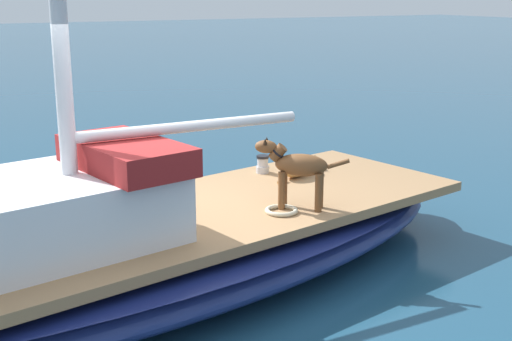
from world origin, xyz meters
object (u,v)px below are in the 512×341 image
Objects in this scene: sailboat_main at (165,251)px; deck_winch at (263,165)px; coiled_rope at (281,210)px; dog_tan at (299,166)px; dog_brown at (297,167)px.

sailboat_main is 2.00m from deck_winch.
sailboat_main is at bearing 71.06° from coiled_rope.
dog_tan reaches higher than deck_winch.
dog_brown is at bearing 146.40° from dog_tan.
dog_tan is 4.07× the size of deck_winch.
dog_tan is 1.31m from dog_brown.
dog_brown is 1.44m from deck_winch.
deck_winch is 0.65× the size of coiled_rope.
deck_winch is (1.04, -1.66, 0.42)m from sailboat_main.
sailboat_main is 1.52m from dog_brown.
sailboat_main is at bearing 76.22° from dog_brown.
deck_winch reaches higher than sailboat_main.
dog_brown reaches higher than sailboat_main.
coiled_rope is (-1.41, 0.58, -0.08)m from deck_winch.
sailboat_main is 23.38× the size of coiled_rope.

